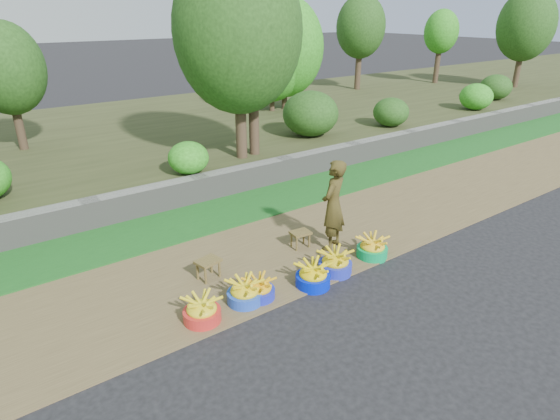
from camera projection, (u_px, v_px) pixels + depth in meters
ground_plane at (329, 286)px, 6.89m from camera, size 120.00×120.00×0.00m
dirt_shoulder at (279, 252)px, 7.82m from camera, size 80.00×2.50×0.02m
grass_verge at (220, 213)px, 9.30m from camera, size 80.00×1.50×0.04m
retaining_wall at (200, 189)px, 9.83m from camera, size 80.00×0.35×0.55m
earth_bank at (122, 141)px, 13.47m from camera, size 80.00×10.00×0.50m
vegetation at (68, 62)px, 10.20m from camera, size 35.94×8.27×4.58m
basin_a at (202, 311)px, 6.04m from camera, size 0.49×0.49×0.37m
basin_b at (245, 293)px, 6.43m from camera, size 0.49×0.49×0.37m
basin_c at (259, 289)px, 6.53m from camera, size 0.45×0.45×0.33m
basin_d at (313, 276)px, 6.82m from camera, size 0.51×0.51×0.38m
basin_e at (335, 263)px, 7.16m from camera, size 0.52×0.52×0.38m
basin_f at (372, 248)px, 7.62m from camera, size 0.50×0.50×0.37m
stool_left at (208, 264)px, 6.95m from camera, size 0.40×0.34×0.31m
stool_right at (300, 235)px, 7.88m from camera, size 0.35×0.28×0.29m
vendor_woman at (333, 205)px, 7.66m from camera, size 0.67×0.57×1.54m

